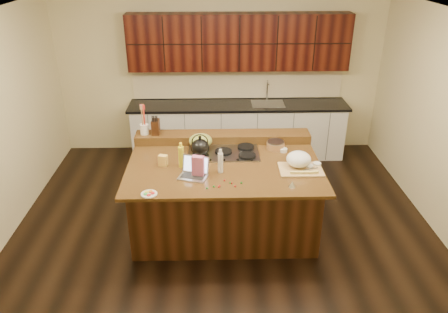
{
  "coord_description": "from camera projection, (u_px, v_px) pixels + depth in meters",
  "views": [
    {
      "loc": [
        -0.13,
        -4.83,
        3.41
      ],
      "look_at": [
        0.0,
        0.05,
        1.0
      ],
      "focal_mm": 35.0,
      "sensor_mm": 36.0,
      "label": 1
    }
  ],
  "objects": [
    {
      "name": "back_ledge",
      "position": [
        223.0,
        137.0,
        6.03
      ],
      "size": [
        2.4,
        0.3,
        0.12
      ],
      "primitive_type": "cube",
      "color": "black",
      "rests_on": "island"
    },
    {
      "name": "oil_bottle",
      "position": [
        181.0,
        157.0,
        5.31
      ],
      "size": [
        0.09,
        0.09,
        0.27
      ],
      "primitive_type": "cylinder",
      "rotation": [
        0.0,
        0.0,
        0.42
      ],
      "color": "yellow",
      "rests_on": "island"
    },
    {
      "name": "ramekin_c",
      "position": [
        283.0,
        150.0,
        5.74
      ],
      "size": [
        0.12,
        0.12,
        0.04
      ],
      "primitive_type": "cylinder",
      "rotation": [
        0.0,
        0.0,
        -0.18
      ],
      "color": "white",
      "rests_on": "island"
    },
    {
      "name": "kitchen_timer",
      "position": [
        292.0,
        184.0,
        4.91
      ],
      "size": [
        0.09,
        0.09,
        0.07
      ],
      "primitive_type": "cone",
      "rotation": [
        0.0,
        0.0,
        -0.16
      ],
      "color": "silver",
      "rests_on": "island"
    },
    {
      "name": "island",
      "position": [
        224.0,
        195.0,
        5.63
      ],
      "size": [
        2.4,
        1.6,
        0.92
      ],
      "color": "black",
      "rests_on": "ground"
    },
    {
      "name": "pink_bag",
      "position": [
        198.0,
        166.0,
        5.09
      ],
      "size": [
        0.15,
        0.11,
        0.26
      ],
      "primitive_type": "cube",
      "rotation": [
        0.0,
        0.0,
        -0.26
      ],
      "color": "#BA577D",
      "rests_on": "island"
    },
    {
      "name": "ramekin_a",
      "position": [
        317.0,
        165.0,
        5.37
      ],
      "size": [
        0.11,
        0.11,
        0.04
      ],
      "primitive_type": "cylinder",
      "rotation": [
        0.0,
        0.0,
        0.14
      ],
      "color": "white",
      "rests_on": "island"
    },
    {
      "name": "gumdrop_4",
      "position": [
        224.0,
        180.0,
        5.04
      ],
      "size": [
        0.02,
        0.02,
        0.02
      ],
      "primitive_type": "ellipsoid",
      "color": "red",
      "rests_on": "island"
    },
    {
      "name": "green_bowl",
      "position": [
        201.0,
        141.0,
        5.75
      ],
      "size": [
        0.38,
        0.38,
        0.17
      ],
      "primitive_type": "ellipsoid",
      "rotation": [
        0.0,
        0.0,
        -0.29
      ],
      "color": "olive",
      "rests_on": "cooktop"
    },
    {
      "name": "gumdrop_2",
      "position": [
        235.0,
        186.0,
        4.92
      ],
      "size": [
        0.02,
        0.02,
        0.02
      ],
      "primitive_type": "ellipsoid",
      "color": "red",
      "rests_on": "island"
    },
    {
      "name": "gumdrop_3",
      "position": [
        207.0,
        188.0,
        4.88
      ],
      "size": [
        0.02,
        0.02,
        0.02
      ],
      "primitive_type": "ellipsoid",
      "color": "#198C26",
      "rests_on": "island"
    },
    {
      "name": "gumdrop_8",
      "position": [
        220.0,
        186.0,
        4.93
      ],
      "size": [
        0.02,
        0.02,
        0.02
      ],
      "primitive_type": "ellipsoid",
      "color": "red",
      "rests_on": "island"
    },
    {
      "name": "candy_plate",
      "position": [
        149.0,
        194.0,
        4.78
      ],
      "size": [
        0.22,
        0.22,
        0.01
      ],
      "primitive_type": "cylinder",
      "rotation": [
        0.0,
        0.0,
        -0.29
      ],
      "color": "white",
      "rests_on": "island"
    },
    {
      "name": "gumdrop_1",
      "position": [
        214.0,
        187.0,
        4.91
      ],
      "size": [
        0.02,
        0.02,
        0.02
      ],
      "primitive_type": "ellipsoid",
      "color": "#198C26",
      "rests_on": "island"
    },
    {
      "name": "knife_block",
      "position": [
        156.0,
        127.0,
        5.94
      ],
      "size": [
        0.1,
        0.17,
        0.2
      ],
      "primitive_type": "cube",
      "rotation": [
        0.0,
        0.0,
        -0.02
      ],
      "color": "black",
      "rests_on": "back_ledge"
    },
    {
      "name": "wooden_tray",
      "position": [
        299.0,
        162.0,
        5.29
      ],
      "size": [
        0.52,
        0.42,
        0.21
      ],
      "rotation": [
        0.0,
        0.0,
        -0.01
      ],
      "color": "tan",
      "rests_on": "island"
    },
    {
      "name": "gumdrop_0",
      "position": [
        219.0,
        187.0,
        4.91
      ],
      "size": [
        0.02,
        0.02,
        0.02
      ],
      "primitive_type": "ellipsoid",
      "color": "red",
      "rests_on": "island"
    },
    {
      "name": "back_counter",
      "position": [
        238.0,
        101.0,
        7.41
      ],
      "size": [
        3.7,
        0.66,
        2.4
      ],
      "color": "silver",
      "rests_on": "ground"
    },
    {
      "name": "gumdrop_7",
      "position": [
        230.0,
        183.0,
        4.99
      ],
      "size": [
        0.02,
        0.02,
        0.02
      ],
      "primitive_type": "ellipsoid",
      "color": "#198C26",
      "rests_on": "island"
    },
    {
      "name": "package_box",
      "position": [
        163.0,
        161.0,
        5.36
      ],
      "size": [
        0.12,
        0.1,
        0.14
      ],
      "primitive_type": "cube",
      "rotation": [
        0.0,
        0.0,
        -0.29
      ],
      "color": "#F3C255",
      "rests_on": "island"
    },
    {
      "name": "room",
      "position": [
        224.0,
        132.0,
        5.24
      ],
      "size": [
        5.52,
        5.02,
        2.72
      ],
      "color": "black",
      "rests_on": "ground"
    },
    {
      "name": "gumdrop_5",
      "position": [
        241.0,
        183.0,
        4.99
      ],
      "size": [
        0.02,
        0.02,
        0.02
      ],
      "primitive_type": "ellipsoid",
      "color": "#198C26",
      "rests_on": "island"
    },
    {
      "name": "cooktop",
      "position": [
        224.0,
        152.0,
        5.69
      ],
      "size": [
        0.92,
        0.52,
        0.05
      ],
      "color": "gray",
      "rests_on": "island"
    },
    {
      "name": "kettle",
      "position": [
        200.0,
        147.0,
        5.51
      ],
      "size": [
        0.28,
        0.28,
        0.22
      ],
      "primitive_type": "ellipsoid",
      "rotation": [
        0.0,
        0.0,
        0.22
      ],
      "color": "black",
      "rests_on": "cooktop"
    },
    {
      "name": "vinegar_bottle",
      "position": [
        221.0,
        163.0,
        5.19
      ],
      "size": [
        0.07,
        0.07,
        0.25
      ],
      "primitive_type": "cylinder",
      "rotation": [
        0.0,
        0.0,
        0.03
      ],
      "color": "silver",
      "rests_on": "island"
    },
    {
      "name": "gumdrop_6",
      "position": [
        232.0,
        183.0,
        4.99
      ],
      "size": [
        0.02,
        0.02,
        0.02
      ],
      "primitive_type": "ellipsoid",
      "color": "red",
      "rests_on": "island"
    },
    {
      "name": "laptop",
      "position": [
        194.0,
        171.0,
        5.14
      ],
      "size": [
        0.39,
        0.34,
        0.23
      ],
      "rotation": [
        0.0,
        0.0,
        -0.3
      ],
      "color": "#B7B7BC",
      "rests_on": "island"
    },
    {
      "name": "ramekin_b",
      "position": [
        309.0,
        167.0,
        5.32
      ],
      "size": [
        0.13,
        0.13,
        0.04
      ],
      "primitive_type": "cylinder",
      "rotation": [
        0.0,
        0.0,
        -0.32
      ],
      "color": "white",
      "rests_on": "island"
    },
    {
      "name": "utensil_crock",
      "position": [
        144.0,
        129.0,
        5.95
      ],
      "size": [
        0.13,
        0.13,
        0.14
      ],
      "primitive_type": "cylinder",
      "rotation": [
        0.0,
        0.0,
        -0.08
      ],
      "color": "white",
      "rests_on": "back_ledge"
    },
    {
      "name": "strainer_bowl",
      "position": [
        275.0,
        146.0,
        5.81
      ],
      "size": [
        0.28,
        0.28,
        0.09
      ],
      "primitive_type": "cylinder",
      "rotation": [
        0.0,
        0.0,
        0.17
      ],
      "color": "#996B3F",
      "rests_on": "island"
    }
  ]
}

